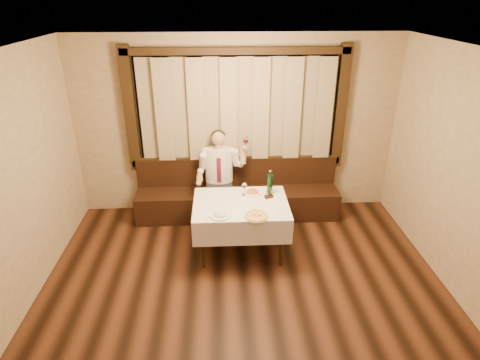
{
  "coord_description": "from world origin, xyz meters",
  "views": [
    {
      "loc": [
        -0.25,
        -3.0,
        3.32
      ],
      "look_at": [
        0.0,
        1.9,
        1.0
      ],
      "focal_mm": 30.0,
      "sensor_mm": 36.0,
      "label": 1
    }
  ],
  "objects_px": {
    "green_bottle": "(270,184)",
    "cruet_caddy": "(269,195)",
    "banquette": "(237,197)",
    "pasta_red": "(253,191)",
    "pasta_cream": "(221,213)",
    "seated_man": "(219,170)",
    "dining_table": "(241,210)",
    "pizza": "(256,216)"
  },
  "relations": [
    {
      "from": "dining_table",
      "to": "pizza",
      "type": "relative_size",
      "value": 4.11
    },
    {
      "from": "pasta_red",
      "to": "cruet_caddy",
      "type": "xyz_separation_m",
      "value": [
        0.21,
        -0.15,
        0.01
      ]
    },
    {
      "from": "pizza",
      "to": "pasta_cream",
      "type": "relative_size",
      "value": 1.1
    },
    {
      "from": "dining_table",
      "to": "green_bottle",
      "type": "height_order",
      "value": "green_bottle"
    },
    {
      "from": "pasta_cream",
      "to": "green_bottle",
      "type": "xyz_separation_m",
      "value": [
        0.69,
        0.57,
        0.11
      ]
    },
    {
      "from": "banquette",
      "to": "dining_table",
      "type": "relative_size",
      "value": 2.52
    },
    {
      "from": "dining_table",
      "to": "cruet_caddy",
      "type": "bearing_deg",
      "value": 18.02
    },
    {
      "from": "pasta_cream",
      "to": "cruet_caddy",
      "type": "relative_size",
      "value": 2.21
    },
    {
      "from": "dining_table",
      "to": "seated_man",
      "type": "bearing_deg",
      "value": 106.71
    },
    {
      "from": "dining_table",
      "to": "seated_man",
      "type": "height_order",
      "value": "seated_man"
    },
    {
      "from": "dining_table",
      "to": "pasta_cream",
      "type": "distance_m",
      "value": 0.45
    },
    {
      "from": "pizza",
      "to": "green_bottle",
      "type": "relative_size",
      "value": 0.87
    },
    {
      "from": "pasta_red",
      "to": "pasta_cream",
      "type": "height_order",
      "value": "pasta_cream"
    },
    {
      "from": "green_bottle",
      "to": "seated_man",
      "type": "distance_m",
      "value": 0.99
    },
    {
      "from": "banquette",
      "to": "dining_table",
      "type": "distance_m",
      "value": 1.08
    },
    {
      "from": "green_bottle",
      "to": "cruet_caddy",
      "type": "distance_m",
      "value": 0.16
    },
    {
      "from": "banquette",
      "to": "pizza",
      "type": "distance_m",
      "value": 1.49
    },
    {
      "from": "cruet_caddy",
      "to": "seated_man",
      "type": "bearing_deg",
      "value": 108.16
    },
    {
      "from": "banquette",
      "to": "seated_man",
      "type": "height_order",
      "value": "seated_man"
    },
    {
      "from": "dining_table",
      "to": "green_bottle",
      "type": "xyz_separation_m",
      "value": [
        0.42,
        0.24,
        0.26
      ]
    },
    {
      "from": "pizza",
      "to": "banquette",
      "type": "bearing_deg",
      "value": 97.18
    },
    {
      "from": "banquette",
      "to": "seated_man",
      "type": "distance_m",
      "value": 0.6
    },
    {
      "from": "seated_man",
      "to": "cruet_caddy",
      "type": "bearing_deg",
      "value": -50.26
    },
    {
      "from": "pizza",
      "to": "pasta_cream",
      "type": "xyz_separation_m",
      "value": [
        -0.45,
        0.05,
        0.03
      ]
    },
    {
      "from": "pasta_red",
      "to": "cruet_caddy",
      "type": "height_order",
      "value": "cruet_caddy"
    },
    {
      "from": "seated_man",
      "to": "pasta_red",
      "type": "bearing_deg",
      "value": -54.86
    },
    {
      "from": "pasta_cream",
      "to": "cruet_caddy",
      "type": "height_order",
      "value": "cruet_caddy"
    },
    {
      "from": "dining_table",
      "to": "cruet_caddy",
      "type": "xyz_separation_m",
      "value": [
        0.39,
        0.13,
        0.15
      ]
    },
    {
      "from": "banquette",
      "to": "pasta_red",
      "type": "xyz_separation_m",
      "value": [
        0.18,
        -0.74,
        0.48
      ]
    },
    {
      "from": "banquette",
      "to": "seated_man",
      "type": "bearing_deg",
      "value": -162.23
    },
    {
      "from": "pasta_cream",
      "to": "pasta_red",
      "type": "bearing_deg",
      "value": 53.36
    },
    {
      "from": "banquette",
      "to": "green_bottle",
      "type": "xyz_separation_m",
      "value": [
        0.42,
        -0.78,
        0.6
      ]
    },
    {
      "from": "banquette",
      "to": "dining_table",
      "type": "xyz_separation_m",
      "value": [
        0.0,
        -1.02,
        0.34
      ]
    },
    {
      "from": "seated_man",
      "to": "pasta_cream",
      "type": "bearing_deg",
      "value": -89.62
    },
    {
      "from": "pasta_red",
      "to": "green_bottle",
      "type": "distance_m",
      "value": 0.27
    },
    {
      "from": "dining_table",
      "to": "pizza",
      "type": "distance_m",
      "value": 0.44
    },
    {
      "from": "pasta_cream",
      "to": "seated_man",
      "type": "bearing_deg",
      "value": 90.38
    },
    {
      "from": "banquette",
      "to": "cruet_caddy",
      "type": "distance_m",
      "value": 1.09
    },
    {
      "from": "banquette",
      "to": "pasta_cream",
      "type": "xyz_separation_m",
      "value": [
        -0.27,
        -1.35,
        0.48
      ]
    },
    {
      "from": "banquette",
      "to": "pasta_cream",
      "type": "bearing_deg",
      "value": -101.38
    },
    {
      "from": "pizza",
      "to": "green_bottle",
      "type": "xyz_separation_m",
      "value": [
        0.24,
        0.62,
        0.14
      ]
    },
    {
      "from": "banquette",
      "to": "green_bottle",
      "type": "distance_m",
      "value": 1.07
    }
  ]
}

